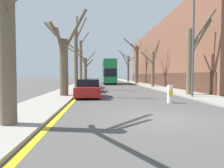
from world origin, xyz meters
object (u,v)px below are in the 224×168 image
Objects in this scene: parked_car_2 at (93,83)px; lamp_post at (192,31)px; street_tree_left_2 at (76,56)px; double_decker_bus at (109,71)px; street_tree_left_1 at (64,61)px; street_tree_left_4 at (85,68)px; parked_car_1 at (91,85)px; traffic_bollard at (170,94)px; street_tree_left_3 at (81,61)px; street_tree_right_3 at (128,67)px; street_tree_right_1 at (153,66)px; street_tree_right_2 at (136,62)px; parked_car_0 at (89,89)px; street_tree_right_0 at (192,56)px; street_tree_left_0 at (9,41)px.

lamp_post is at bearing -58.46° from parked_car_2.
double_decker_bus is at bearing 73.07° from street_tree_left_2.
street_tree_left_1 reaches higher than double_decker_bus.
parked_car_1 is at bearing -84.52° from street_tree_left_4.
lamp_post is (9.85, -1.47, 2.18)m from street_tree_left_1.
parked_car_2 reaches higher than traffic_bollard.
street_tree_left_3 reaches higher than double_decker_bus.
double_decker_bus is at bearing -117.11° from street_tree_right_3.
lamp_post reaches higher than double_decker_bus.
street_tree_right_1 is at bearing -65.30° from double_decker_bus.
parked_car_1 reaches higher than parked_car_2.
street_tree_right_2 is 2.28× the size of parked_car_0.
double_decker_bus is 2.41× the size of parked_car_2.
street_tree_right_0 is at bearing -57.48° from street_tree_left_3.
street_tree_right_2 is 0.85× the size of double_decker_bus.
street_tree_right_1 is at bearing 48.40° from street_tree_left_1.
double_decker_bus is at bearing 174.85° from street_tree_right_2.
street_tree_right_3 is 2.01× the size of parked_car_0.
parked_car_0 is 5.42m from parked_car_1.
double_decker_bus is (4.81, 15.82, -1.48)m from street_tree_left_2.
parked_car_1 is at bearing -105.73° from street_tree_right_3.
traffic_bollard is (2.43, -27.96, -2.07)m from double_decker_bus.
street_tree_right_2 is (10.53, 32.84, 1.41)m from street_tree_left_0.
street_tree_right_0 is 0.82× the size of street_tree_right_3.
parked_car_2 is (-8.48, -0.46, -2.47)m from street_tree_right_1.
street_tree_right_2 is (10.35, 23.51, 1.40)m from street_tree_left_1.
street_tree_right_0 is (10.77, 9.41, 0.43)m from street_tree_left_0.
street_tree_right_3 is 30.96m from parked_car_1.
street_tree_left_2 is 9.40m from parked_car_0.
lamp_post is (-0.62, -13.26, 1.98)m from street_tree_right_1.
street_tree_right_3 is at bearing 62.89° from double_decker_bus.
street_tree_left_4 is 20.53m from parked_car_1.
street_tree_left_3 is 1.32× the size of street_tree_right_1.
street_tree_left_3 is 20.63m from street_tree_right_3.
street_tree_right_1 is 1.57× the size of parked_car_1.
double_decker_bus is 1.19× the size of lamp_post.
street_tree_right_3 reaches higher than street_tree_right_0.
street_tree_left_3 is 22.50m from traffic_bollard.
street_tree_left_1 is at bearing 88.88° from street_tree_left_0.
parked_car_0 is 9.08m from lamp_post.
traffic_bollard is (7.46, -20.93, -3.51)m from street_tree_left_3.
street_tree_left_3 is at bearing 109.63° from traffic_bollard.
traffic_bollard is (7.46, 5.38, -2.32)m from street_tree_left_0.
street_tree_left_4 is (0.01, 17.16, -0.83)m from street_tree_left_2.
street_tree_left_0 is 20.90m from parked_car_2.
street_tree_left_1 is at bearing -90.26° from street_tree_left_2.
parked_car_0 is (-8.35, -35.06, -3.18)m from street_tree_right_3.
street_tree_right_1 reaches higher than double_decker_bus.
street_tree_right_3 is (-0.13, 22.93, 0.76)m from street_tree_right_1.
street_tree_left_3 is 21.02m from lamp_post.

